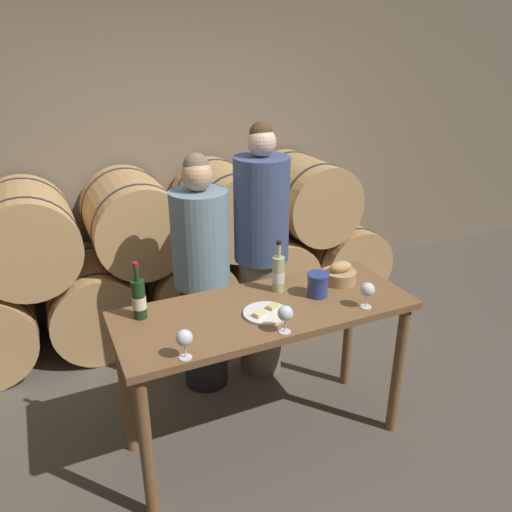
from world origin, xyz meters
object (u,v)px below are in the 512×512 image
(person_right, at_px, (261,254))
(wine_bottle_white, at_px, (278,273))
(wine_glass_far_left, at_px, (184,339))
(blue_crock, at_px, (318,284))
(tasting_table, at_px, (266,329))
(cheese_plate, at_px, (266,313))
(bread_basket, at_px, (340,274))
(wine_glass_center, at_px, (367,290))
(person_left, at_px, (202,277))
(wine_glass_left, at_px, (285,314))
(wine_bottle_red, at_px, (139,299))

(person_right, relative_size, wine_bottle_white, 5.77)
(wine_glass_far_left, bearing_deg, blue_crock, 17.63)
(tasting_table, bearing_deg, cheese_plate, -115.00)
(bread_basket, xyz_separation_m, wine_glass_center, (-0.04, -0.31, 0.05))
(blue_crock, distance_m, cheese_plate, 0.37)
(person_right, xyz_separation_m, wine_glass_far_left, (-0.83, -0.95, 0.11))
(person_right, distance_m, wine_bottle_white, 0.56)
(person_left, distance_m, wine_glass_left, 0.97)
(wine_bottle_white, xyz_separation_m, wine_glass_left, (-0.17, -0.41, -0.01))
(person_left, distance_m, wine_glass_far_left, 1.05)
(wine_glass_center, bearing_deg, blue_crock, 126.76)
(blue_crock, xyz_separation_m, wine_glass_center, (0.17, -0.23, 0.03))
(tasting_table, xyz_separation_m, bread_basket, (0.53, 0.09, 0.19))
(bread_basket, height_order, wine_glass_left, wine_glass_left)
(tasting_table, relative_size, bread_basket, 8.55)
(person_left, bearing_deg, tasting_table, -78.97)
(person_left, height_order, blue_crock, person_left)
(person_left, bearing_deg, wine_glass_far_left, -112.89)
(wine_glass_left, distance_m, wine_glass_center, 0.51)
(blue_crock, relative_size, wine_glass_center, 0.92)
(wine_bottle_red, bearing_deg, blue_crock, -10.23)
(blue_crock, distance_m, bread_basket, 0.23)
(wine_glass_center, bearing_deg, wine_bottle_red, 160.51)
(tasting_table, xyz_separation_m, blue_crock, (0.32, 0.00, 0.21))
(person_right, xyz_separation_m, bread_basket, (0.24, -0.59, 0.06))
(person_right, height_order, wine_bottle_red, person_right)
(wine_bottle_red, bearing_deg, wine_glass_center, -19.49)
(wine_glass_center, bearing_deg, person_left, 124.54)
(cheese_plate, bearing_deg, bread_basket, 15.91)
(wine_glass_far_left, bearing_deg, cheese_plate, 21.77)
(wine_glass_center, bearing_deg, wine_glass_left, -175.52)
(wine_bottle_white, bearing_deg, wine_glass_center, -47.53)
(wine_bottle_red, height_order, wine_glass_far_left, wine_bottle_red)
(person_right, bearing_deg, wine_bottle_red, -151.47)
(tasting_table, height_order, wine_bottle_red, wine_bottle_red)
(person_right, relative_size, blue_crock, 13.39)
(person_left, relative_size, wine_glass_far_left, 11.23)
(wine_glass_far_left, bearing_deg, person_left, 67.11)
(person_right, bearing_deg, wine_glass_left, -108.57)
(person_left, height_order, bread_basket, person_left)
(wine_glass_far_left, relative_size, wine_glass_left, 1.00)
(tasting_table, distance_m, wine_bottle_red, 0.70)
(cheese_plate, distance_m, wine_glass_left, 0.22)
(person_left, bearing_deg, blue_crock, -56.22)
(tasting_table, relative_size, wine_glass_far_left, 11.20)
(person_right, xyz_separation_m, wine_glass_center, (0.20, -0.90, 0.11))
(tasting_table, height_order, wine_glass_left, wine_glass_left)
(wine_bottle_white, relative_size, bread_basket, 1.63)
(tasting_table, xyz_separation_m, wine_bottle_white, (0.15, 0.15, 0.25))
(person_left, height_order, wine_glass_far_left, person_left)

